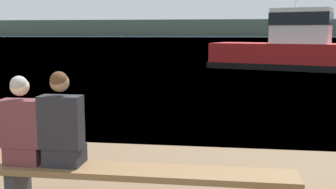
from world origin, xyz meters
The scene contains 6 objects.
water_surface centered at (0.00, 125.28, 0.00)m, with size 240.00×240.00×0.00m, color #386084.
far_shoreline centered at (0.00, 196.25, 3.79)m, with size 600.00×12.00×7.58m, color #424738.
bench_main centered at (-0.94, 2.64, 0.38)m, with size 6.03×0.45×0.47m.
person_left centered at (-0.86, 2.64, 0.88)m, with size 0.45×0.36×0.97m.
person_right centered at (-0.41, 2.64, 0.91)m, with size 0.45×0.36×1.02m.
tugboat_red centered at (4.62, 20.84, 0.97)m, with size 8.71×5.37×5.63m.
Camera 1 is at (1.33, -1.54, 1.89)m, focal length 45.00 mm.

